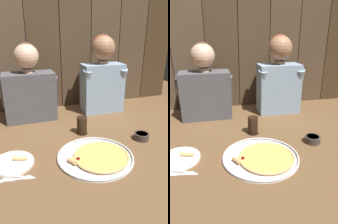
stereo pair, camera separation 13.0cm
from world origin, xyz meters
The scene contains 10 objects.
ground_plane centered at (0.00, 0.00, 0.00)m, with size 3.20×3.20×0.00m, color brown.
pizza_tray centered at (-0.01, -0.15, 0.01)m, with size 0.42×0.42×0.03m.
dinner_plate centered at (-0.45, -0.06, 0.01)m, with size 0.22×0.22×0.03m.
drinking_glass centered at (0.00, 0.16, 0.06)m, with size 0.08×0.08×0.12m.
dipping_bowl centered at (0.34, -0.04, 0.02)m, with size 0.09×0.09×0.04m.
table_knife centered at (-0.43, -0.19, 0.00)m, with size 0.16×0.05×0.01m.
table_spoon centered at (-0.41, -0.18, 0.00)m, with size 0.14×0.08×0.01m.
diner_left centered at (-0.30, 0.53, 0.26)m, with size 0.41×0.20×0.58m.
diner_right centered at (0.30, 0.53, 0.31)m, with size 0.38×0.21×0.63m.
wooden_backdrop_wall centered at (0.00, 0.76, 0.56)m, with size 2.19×0.03×1.12m.
Camera 2 is at (-0.27, -1.09, 0.66)m, focal length 33.45 mm.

